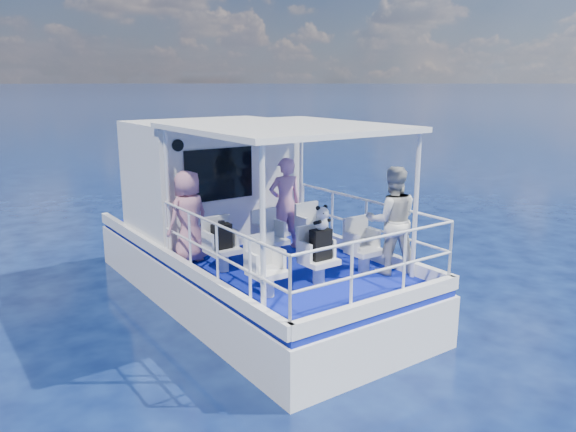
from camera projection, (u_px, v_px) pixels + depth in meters
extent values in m
plane|color=#060F33|center=(278.00, 315.00, 9.43)|extent=(2000.00, 2000.00, 0.00)
cube|color=white|center=(247.00, 296.00, 10.23)|extent=(3.00, 7.00, 1.60)
cube|color=#091488|center=(246.00, 252.00, 10.03)|extent=(2.90, 6.90, 0.10)
cube|color=white|center=(211.00, 178.00, 10.80)|extent=(2.85, 2.00, 2.20)
cube|color=white|center=(284.00, 127.00, 8.54)|extent=(3.00, 3.20, 0.08)
cylinder|color=white|center=(263.00, 234.00, 6.86)|extent=(0.07, 0.07, 2.20)
cylinder|color=white|center=(416.00, 207.00, 8.36)|extent=(0.07, 0.07, 2.20)
cylinder|color=white|center=(168.00, 196.00, 9.17)|extent=(0.07, 0.07, 2.20)
cylinder|color=white|center=(301.00, 180.00, 10.67)|extent=(0.07, 0.07, 2.20)
cube|color=silver|center=(223.00, 259.00, 8.84)|extent=(0.48, 0.46, 0.38)
cube|color=silver|center=(271.00, 250.00, 9.34)|extent=(0.48, 0.46, 0.38)
cube|color=silver|center=(314.00, 241.00, 9.84)|extent=(0.48, 0.46, 0.38)
cube|color=silver|center=(268.00, 283.00, 7.80)|extent=(0.48, 0.46, 0.38)
cube|color=silver|center=(319.00, 271.00, 8.30)|extent=(0.48, 0.46, 0.38)
cube|color=silver|center=(364.00, 260.00, 8.80)|extent=(0.48, 0.46, 0.38)
imported|color=#C37E93|center=(189.00, 217.00, 9.17)|extent=(0.65, 0.52, 1.53)
imported|color=pink|center=(285.00, 203.00, 9.93)|extent=(0.67, 0.53, 1.63)
imported|color=silver|center=(392.00, 221.00, 8.62)|extent=(1.03, 0.97, 1.68)
cube|color=black|center=(222.00, 236.00, 8.72)|extent=(0.30, 0.17, 0.39)
cube|color=black|center=(321.00, 244.00, 8.17)|extent=(0.30, 0.17, 0.46)
cube|color=black|center=(221.00, 222.00, 8.68)|extent=(0.09, 0.05, 0.05)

